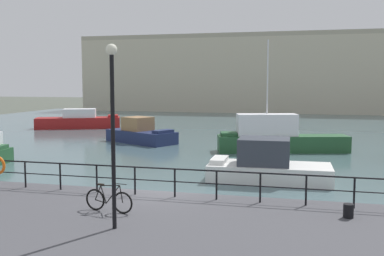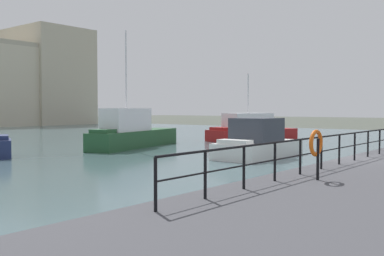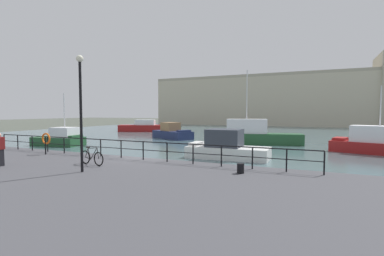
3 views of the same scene
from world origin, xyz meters
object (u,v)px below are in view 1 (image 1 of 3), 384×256
(parked_bicycle, at_px, (109,200))
(mooring_bollard, at_px, (348,211))
(moored_cabin_cruiser, at_px, (267,165))
(moored_white_yacht, at_px, (277,137))
(moored_green_narrowboat, at_px, (79,121))
(moored_harbor_tender, at_px, (141,134))
(harbor_building, at_px, (305,73))
(quay_lamp_post, at_px, (113,114))

(parked_bicycle, xyz_separation_m, mooring_bollard, (7.54, 1.23, -0.17))
(mooring_bollard, bearing_deg, moored_cabin_cruiser, 111.72)
(moored_white_yacht, bearing_deg, mooring_bollard, 85.28)
(moored_green_narrowboat, distance_m, mooring_bollard, 38.88)
(mooring_bollard, bearing_deg, moored_harbor_tender, 125.55)
(parked_bicycle, bearing_deg, moored_green_narrowboat, 127.97)
(harbor_building, bearing_deg, moored_green_narrowboat, -124.86)
(harbor_building, relative_size, moored_white_yacht, 6.88)
(moored_white_yacht, bearing_deg, moored_harbor_tender, -26.92)
(moored_green_narrowboat, height_order, parked_bicycle, moored_green_narrowboat)
(moored_white_yacht, height_order, moored_cabin_cruiser, moored_white_yacht)
(moored_cabin_cruiser, bearing_deg, moored_green_narrowboat, -46.32)
(harbor_building, xyz_separation_m, moored_harbor_tender, (-12.94, -43.27, -5.73))
(moored_harbor_tender, height_order, mooring_bollard, moored_harbor_tender)
(moored_harbor_tender, relative_size, quay_lamp_post, 1.26)
(moored_white_yacht, xyz_separation_m, mooring_bollard, (3.28, -17.91, -0.10))
(moored_cabin_cruiser, height_order, parked_bicycle, moored_cabin_cruiser)
(moored_harbor_tender, relative_size, parked_bicycle, 3.78)
(moored_green_narrowboat, relative_size, quay_lamp_post, 1.71)
(moored_green_narrowboat, bearing_deg, quay_lamp_post, -83.46)
(harbor_building, relative_size, moored_green_narrowboat, 7.13)
(harbor_building, bearing_deg, moored_white_yacht, -92.20)
(moored_cabin_cruiser, relative_size, mooring_bollard, 13.90)
(mooring_bollard, bearing_deg, quay_lamp_post, -157.70)
(moored_harbor_tender, bearing_deg, moored_white_yacht, 16.61)
(harbor_building, distance_m, moored_white_yacht, 45.97)
(parked_bicycle, distance_m, mooring_bollard, 7.64)
(mooring_bollard, xyz_separation_m, quay_lamp_post, (-6.68, -2.74, 3.10))
(parked_bicycle, bearing_deg, harbor_building, 93.11)
(mooring_bollard, distance_m, quay_lamp_post, 7.86)
(moored_green_narrowboat, distance_m, moored_harbor_tender, 14.22)
(moored_white_yacht, bearing_deg, harbor_building, -107.30)
(moored_cabin_cruiser, xyz_separation_m, mooring_bollard, (3.18, -7.98, 0.13))
(moored_harbor_tender, height_order, moored_cabin_cruiser, moored_cabin_cruiser)
(parked_bicycle, bearing_deg, moored_harbor_tender, 116.29)
(harbor_building, xyz_separation_m, mooring_bollard, (1.53, -63.52, -5.53))
(moored_green_narrowboat, bearing_deg, moored_cabin_cruiser, -67.79)
(moored_green_narrowboat, distance_m, moored_white_yacht, 24.79)
(parked_bicycle, height_order, quay_lamp_post, quay_lamp_post)
(harbor_building, height_order, moored_harbor_tender, harbor_building)
(moored_white_yacht, height_order, mooring_bollard, moored_white_yacht)
(mooring_bollard, relative_size, quay_lamp_post, 0.08)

